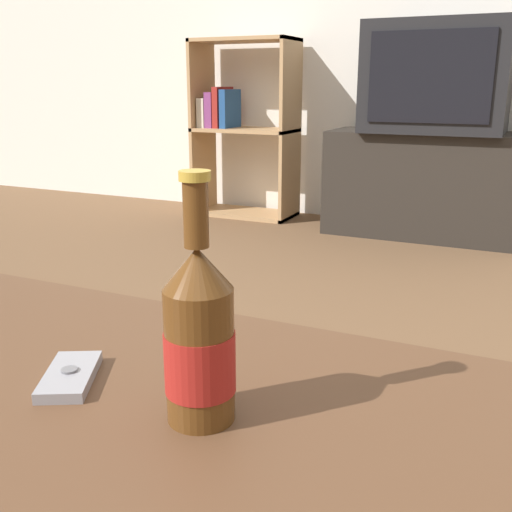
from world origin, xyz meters
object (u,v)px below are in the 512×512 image
television (438,78)px  cell_phone (70,376)px  bookshelf (239,125)px  tv_stand (429,185)px  beer_bottle (199,338)px

television → cell_phone: 2.66m
television → cell_phone: television is taller
cell_phone → bookshelf: bearing=84.7°
tv_stand → beer_bottle: size_ratio=3.75×
television → beer_bottle: television is taller
tv_stand → television: television is taller
beer_bottle → cell_phone: beer_bottle is taller
bookshelf → cell_phone: bookshelf is taller
beer_bottle → television: bearing=93.6°
television → beer_bottle: size_ratio=2.44×
tv_stand → beer_bottle: (0.17, -2.64, 0.24)m
bookshelf → television: bearing=-3.4°
television → bookshelf: (-1.12, 0.07, -0.26)m
tv_stand → bookshelf: bookshelf is taller
television → bookshelf: size_ratio=0.66×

